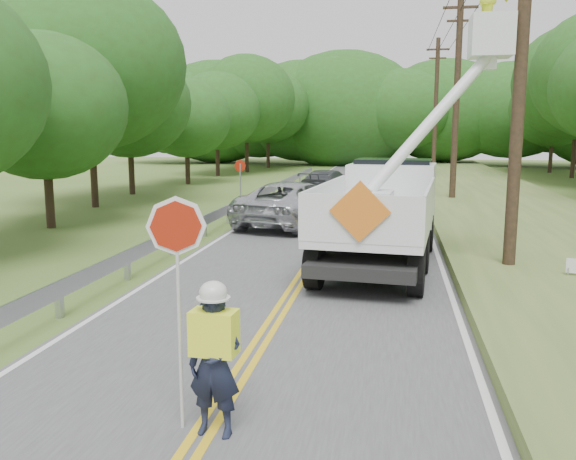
# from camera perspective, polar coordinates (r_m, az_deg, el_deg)

# --- Properties ---
(ground) EXTENTS (140.00, 140.00, 0.00)m
(ground) POSITION_cam_1_polar(r_m,az_deg,el_deg) (7.43, -8.53, -19.30)
(ground) COLOR #476124
(ground) RESTS_ON ground
(road) EXTENTS (7.20, 96.00, 0.03)m
(road) POSITION_cam_1_polar(r_m,az_deg,el_deg) (20.58, 3.86, -0.47)
(road) COLOR #49494B
(road) RESTS_ON ground
(guardrail) EXTENTS (0.18, 48.00, 0.77)m
(guardrail) POSITION_cam_1_polar(r_m,az_deg,el_deg) (22.15, -6.26, 1.62)
(guardrail) COLOR #A3A4AD
(guardrail) RESTS_ON ground
(utility_poles) EXTENTS (1.60, 43.30, 10.00)m
(utility_poles) POSITION_cam_1_polar(r_m,az_deg,el_deg) (23.41, 17.45, 13.25)
(utility_poles) COLOR black
(utility_poles) RESTS_ON ground
(tall_grass_verge) EXTENTS (7.00, 96.00, 0.30)m
(tall_grass_verge) POSITION_cam_1_polar(r_m,az_deg,el_deg) (21.04, 23.47, -0.64)
(tall_grass_verge) COLOR #4C6A2E
(tall_grass_verge) RESTS_ON ground
(treeline_left) EXTENTS (10.18, 55.90, 10.34)m
(treeline_left) POSITION_cam_1_polar(r_m,az_deg,el_deg) (36.81, -10.89, 12.37)
(treeline_left) COLOR #332319
(treeline_left) RESTS_ON ground
(treeline_horizon) EXTENTS (56.66, 15.06, 12.07)m
(treeline_horizon) POSITION_cam_1_polar(r_m,az_deg,el_deg) (62.54, 8.15, 11.17)
(treeline_horizon) COLOR #2A4D1A
(treeline_horizon) RESTS_ON ground
(flagger) EXTENTS (1.10, 0.45, 2.81)m
(flagger) POSITION_cam_1_polar(r_m,az_deg,el_deg) (7.12, -7.11, -11.51)
(flagger) COLOR #191E33
(flagger) RESTS_ON road
(bucket_truck) EXTENTS (4.58, 7.89, 7.38)m
(bucket_truck) POSITION_cam_1_polar(r_m,az_deg,el_deg) (16.87, 9.80, 2.85)
(bucket_truck) COLOR black
(bucket_truck) RESTS_ON road
(suv_silver) EXTENTS (4.11, 6.45, 1.66)m
(suv_silver) POSITION_cam_1_polar(r_m,az_deg,el_deg) (22.50, 0.56, 2.56)
(suv_silver) COLOR #B8B9C0
(suv_silver) RESTS_ON road
(suv_darkgrey) EXTENTS (2.98, 5.20, 1.42)m
(suv_darkgrey) POSITION_cam_1_polar(r_m,az_deg,el_deg) (32.75, 3.82, 4.51)
(suv_darkgrey) COLOR #3F4347
(suv_darkgrey) RESTS_ON road
(stop_sign_permanent) EXTENTS (0.42, 0.31, 2.36)m
(stop_sign_permanent) POSITION_cam_1_polar(r_m,az_deg,el_deg) (24.88, -4.56, 4.81)
(stop_sign_permanent) COLOR #A3A4AD
(stop_sign_permanent) RESTS_ON ground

